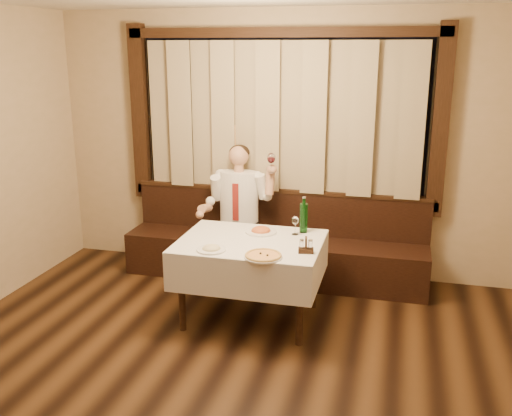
% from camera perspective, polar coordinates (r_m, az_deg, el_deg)
% --- Properties ---
extents(room, '(5.01, 6.01, 2.81)m').
position_cam_1_polar(room, '(4.19, -3.18, 3.20)').
color(room, black).
rests_on(room, ground).
extents(banquette, '(3.20, 0.61, 0.94)m').
position_cam_1_polar(banquette, '(6.15, 1.92, -4.14)').
color(banquette, black).
rests_on(banquette, ground).
extents(dining_table, '(1.27, 0.97, 0.76)m').
position_cam_1_polar(dining_table, '(5.10, -0.56, -4.37)').
color(dining_table, black).
rests_on(dining_table, ground).
extents(pizza, '(0.32, 0.32, 0.03)m').
position_cam_1_polar(pizza, '(4.67, 0.73, -4.79)').
color(pizza, white).
rests_on(pizza, dining_table).
extents(pasta_red, '(0.29, 0.29, 0.10)m').
position_cam_1_polar(pasta_red, '(5.26, 0.50, -2.06)').
color(pasta_red, white).
rests_on(pasta_red, dining_table).
extents(pasta_cream, '(0.25, 0.25, 0.09)m').
position_cam_1_polar(pasta_cream, '(4.83, -4.49, -3.87)').
color(pasta_cream, white).
rests_on(pasta_cream, dining_table).
extents(green_bottle, '(0.07, 0.07, 0.34)m').
position_cam_1_polar(green_bottle, '(5.26, 4.79, -0.93)').
color(green_bottle, '#114F13').
rests_on(green_bottle, dining_table).
extents(table_wine_glass, '(0.07, 0.07, 0.17)m').
position_cam_1_polar(table_wine_glass, '(5.19, 3.96, -1.33)').
color(table_wine_glass, white).
rests_on(table_wine_glass, dining_table).
extents(cruet_caddy, '(0.14, 0.09, 0.14)m').
position_cam_1_polar(cruet_caddy, '(4.77, 5.01, -3.94)').
color(cruet_caddy, black).
rests_on(cruet_caddy, dining_table).
extents(seated_man, '(0.79, 0.59, 1.43)m').
position_cam_1_polar(seated_man, '(6.00, -1.84, 0.53)').
color(seated_man, black).
rests_on(seated_man, ground).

